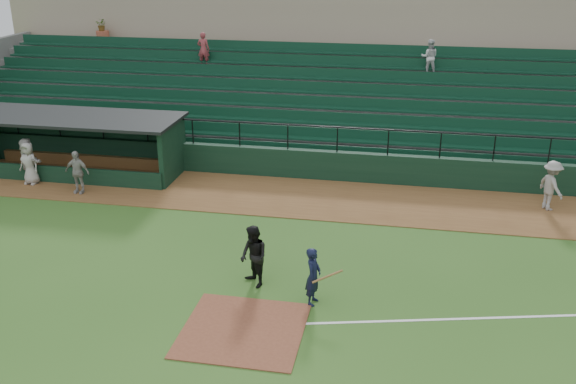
# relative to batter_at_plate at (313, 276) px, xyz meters

# --- Properties ---
(ground) EXTENTS (90.00, 90.00, 0.00)m
(ground) POSITION_rel_batter_at_plate_xyz_m (-1.52, -0.62, -0.81)
(ground) COLOR #2E561C
(ground) RESTS_ON ground
(warning_track) EXTENTS (40.00, 4.00, 0.03)m
(warning_track) POSITION_rel_batter_at_plate_xyz_m (-1.52, 7.38, -0.80)
(warning_track) COLOR brown
(warning_track) RESTS_ON ground
(home_plate_dirt) EXTENTS (3.00, 3.00, 0.03)m
(home_plate_dirt) POSITION_rel_batter_at_plate_xyz_m (-1.52, -1.62, -0.80)
(home_plate_dirt) COLOR brown
(home_plate_dirt) RESTS_ON ground
(foul_line) EXTENTS (17.49, 4.44, 0.01)m
(foul_line) POSITION_rel_batter_at_plate_xyz_m (6.48, 0.58, -0.81)
(foul_line) COLOR white
(foul_line) RESTS_ON ground
(stadium_structure) EXTENTS (38.00, 13.08, 6.40)m
(stadium_structure) POSITION_rel_batter_at_plate_xyz_m (-1.52, 15.84, 1.49)
(stadium_structure) COLOR black
(stadium_structure) RESTS_ON ground
(dugout) EXTENTS (8.90, 3.20, 2.42)m
(dugout) POSITION_rel_batter_at_plate_xyz_m (-11.27, 8.94, 0.52)
(dugout) COLOR black
(dugout) RESTS_ON ground
(batter_at_plate) EXTENTS (1.03, 0.69, 1.62)m
(batter_at_plate) POSITION_rel_batter_at_plate_xyz_m (0.00, 0.00, 0.00)
(batter_at_plate) COLOR black
(batter_at_plate) RESTS_ON ground
(umpire) EXTENTS (1.08, 1.10, 1.78)m
(umpire) POSITION_rel_batter_at_plate_xyz_m (-1.78, 0.65, 0.08)
(umpire) COLOR black
(umpire) RESTS_ON ground
(runner) EXTENTS (1.13, 1.35, 1.82)m
(runner) POSITION_rel_batter_at_plate_xyz_m (7.35, 7.92, 0.13)
(runner) COLOR gray
(runner) RESTS_ON warning_track
(dugout_player_a) EXTENTS (0.99, 0.45, 1.67)m
(dugout_player_a) POSITION_rel_batter_at_plate_xyz_m (-10.04, 6.27, 0.05)
(dugout_player_a) COLOR #A19D97
(dugout_player_a) RESTS_ON warning_track
(dugout_player_b) EXTENTS (0.90, 0.66, 1.69)m
(dugout_player_b) POSITION_rel_batter_at_plate_xyz_m (-12.38, 6.82, 0.06)
(dugout_player_b) COLOR #ADA8A2
(dugout_player_b) RESTS_ON warning_track
(dugout_player_c) EXTENTS (1.63, 1.43, 1.78)m
(dugout_player_c) POSITION_rel_batter_at_plate_xyz_m (-12.61, 7.11, 0.11)
(dugout_player_c) COLOR #A8A39D
(dugout_player_c) RESTS_ON warning_track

